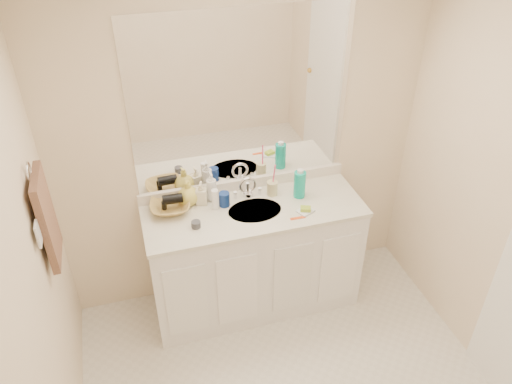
{
  "coord_description": "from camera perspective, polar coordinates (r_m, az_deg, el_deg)",
  "views": [
    {
      "loc": [
        -0.77,
        -1.63,
        2.9
      ],
      "look_at": [
        0.0,
        0.97,
        1.05
      ],
      "focal_mm": 35.0,
      "sensor_mm": 36.0,
      "label": 1
    }
  ],
  "objects": [
    {
      "name": "ceiling",
      "position": [
        1.87,
        8.97,
        18.37
      ],
      "size": [
        2.6,
        2.6,
        0.02
      ],
      "primitive_type": "cube",
      "color": "white",
      "rests_on": "wall_back"
    },
    {
      "name": "sink_basin",
      "position": [
        3.41,
        -0.14,
        -2.25
      ],
      "size": [
        0.37,
        0.37,
        0.02
      ],
      "primitive_type": "cylinder",
      "color": "#B4A89D",
      "rests_on": "countertop"
    },
    {
      "name": "countertop",
      "position": [
        3.43,
        -0.24,
        -2.1
      ],
      "size": [
        1.52,
        0.57,
        0.03
      ],
      "primitive_type": "cube",
      "color": "silver",
      "rests_on": "vanity_cabinet"
    },
    {
      "name": "soap_bottle_yellow",
      "position": [
        3.45,
        -7.76,
        -0.05
      ],
      "size": [
        0.19,
        0.19,
        0.19
      ],
      "primitive_type": "imported",
      "rotation": [
        0.0,
        0.0,
        -0.39
      ],
      "color": "#D4C652",
      "rests_on": "countertop"
    },
    {
      "name": "blue_mug",
      "position": [
        3.43,
        -3.65,
        -0.83
      ],
      "size": [
        0.09,
        0.09,
        0.1
      ],
      "primitive_type": "cylinder",
      "rotation": [
        0.0,
        0.0,
        -0.23
      ],
      "color": "navy",
      "rests_on": "countertop"
    },
    {
      "name": "hair_dryer",
      "position": [
        3.4,
        -9.52,
        -0.79
      ],
      "size": [
        0.14,
        0.07,
        0.07
      ],
      "primitive_type": "cylinder",
      "rotation": [
        0.0,
        1.57,
        -0.05
      ],
      "color": "black",
      "rests_on": "wicker_basket"
    },
    {
      "name": "mouthwash_bottle",
      "position": [
        3.5,
        5.01,
        0.87
      ],
      "size": [
        0.11,
        0.11,
        0.2
      ],
      "primitive_type": "cylinder",
      "rotation": [
        0.0,
        0.0,
        -0.35
      ],
      "color": "#0EAE98",
      "rests_on": "countertop"
    },
    {
      "name": "soap_bottle_white",
      "position": [
        3.47,
        -5.14,
        0.67
      ],
      "size": [
        0.09,
        0.09,
        0.22
      ],
      "primitive_type": "imported",
      "rotation": [
        0.0,
        0.0,
        0.03
      ],
      "color": "white",
      "rests_on": "countertop"
    },
    {
      "name": "mirror",
      "position": [
        3.3,
        -1.59,
        10.35
      ],
      "size": [
        1.48,
        0.01,
        1.2
      ],
      "primitive_type": "cube",
      "color": "white",
      "rests_on": "wall_back"
    },
    {
      "name": "vanity_cabinet",
      "position": [
        3.71,
        -0.22,
        -7.58
      ],
      "size": [
        1.5,
        0.55,
        0.85
      ],
      "primitive_type": "cube",
      "color": "white",
      "rests_on": "floor"
    },
    {
      "name": "wall_left",
      "position": [
        2.41,
        -24.56,
        -14.65
      ],
      "size": [
        0.02,
        2.6,
        2.4
      ],
      "primitive_type": "cube",
      "color": "#F7E2C2",
      "rests_on": "floor"
    },
    {
      "name": "backsplash",
      "position": [
        3.6,
        -1.4,
        0.95
      ],
      "size": [
        1.52,
        0.03,
        0.08
      ],
      "primitive_type": "cube",
      "color": "white",
      "rests_on": "countertop"
    },
    {
      "name": "green_soap",
      "position": [
        3.39,
        5.68,
        -1.93
      ],
      "size": [
        0.08,
        0.07,
        0.02
      ],
      "primitive_type": "cube",
      "rotation": [
        0.0,
        0.0,
        -0.36
      ],
      "color": "#9BBA2D",
      "rests_on": "soap_dish"
    },
    {
      "name": "switch_plate",
      "position": [
        2.77,
        -23.63,
        -4.41
      ],
      "size": [
        0.01,
        0.08,
        0.13
      ],
      "primitive_type": "cube",
      "color": "white",
      "rests_on": "wall_left"
    },
    {
      "name": "orange_comb",
      "position": [
        3.34,
        4.8,
        -2.98
      ],
      "size": [
        0.1,
        0.02,
        0.0
      ],
      "primitive_type": "cube",
      "rotation": [
        0.0,
        0.0,
        -0.02
      ],
      "color": "#EE4F19",
      "rests_on": "countertop"
    },
    {
      "name": "wicker_basket",
      "position": [
        3.44,
        -9.76,
        -1.62
      ],
      "size": [
        0.3,
        0.3,
        0.07
      ],
      "primitive_type": "imported",
      "rotation": [
        0.0,
        0.0,
        -0.12
      ],
      "color": "#B08C47",
      "rests_on": "countertop"
    },
    {
      "name": "hand_towel",
      "position": [
        2.95,
        -22.77,
        -2.76
      ],
      "size": [
        0.04,
        0.32,
        0.55
      ],
      "primitive_type": "cube",
      "color": "#50372B",
      "rests_on": "towel_ring"
    },
    {
      "name": "wall_back",
      "position": [
        3.47,
        -1.53,
        4.95
      ],
      "size": [
        2.6,
        0.02,
        2.4
      ],
      "primitive_type": "cube",
      "color": "#F7E2C2",
      "rests_on": "floor"
    },
    {
      "name": "dark_jar",
      "position": [
        3.27,
        -6.87,
        -3.69
      ],
      "size": [
        0.08,
        0.08,
        0.04
      ],
      "primitive_type": "cylinder",
      "rotation": [
        0.0,
        0.0,
        0.35
      ],
      "color": "#3A3B42",
      "rests_on": "countertop"
    },
    {
      "name": "soap_dish",
      "position": [
        3.4,
        5.67,
        -2.18
      ],
      "size": [
        0.13,
        0.12,
        0.01
      ],
      "primitive_type": "cube",
      "rotation": [
        0.0,
        0.0,
        0.42
      ],
      "color": "white",
      "rests_on": "countertop"
    },
    {
      "name": "extra_white_bottle",
      "position": [
        3.39,
        -4.69,
        -0.84
      ],
      "size": [
        0.06,
        0.06,
        0.15
      ],
      "primitive_type": "cylinder",
      "rotation": [
        0.0,
        0.0,
        0.36
      ],
      "color": "white",
      "rests_on": "countertop"
    },
    {
      "name": "tan_cup",
      "position": [
        3.54,
        1.86,
        0.44
      ],
      "size": [
        0.1,
        0.1,
        0.1
      ],
      "primitive_type": "cylinder",
      "rotation": [
        0.0,
        0.0,
        0.35
      ],
      "color": "beige",
      "rests_on": "countertop"
    },
    {
      "name": "toothbrush",
      "position": [
        3.49,
        2.04,
        1.81
      ],
      "size": [
        0.02,
        0.04,
        0.2
      ],
      "primitive_type": "cylinder",
      "rotation": [
        0.14,
        0.0,
        0.35
      ],
      "color": "#FF437C",
      "rests_on": "tan_cup"
    },
    {
      "name": "faucet",
      "position": [
        3.52,
        -0.97,
        0.3
      ],
      "size": [
        0.02,
        0.02,
        0.11
      ],
      "primitive_type": "cylinder",
      "color": "silver",
      "rests_on": "countertop"
    },
    {
      "name": "towel_ring",
      "position": [
        2.8,
        -24.51,
        2.09
      ],
      "size": [
        0.01,
        0.11,
        0.11
      ],
      "primitive_type": "torus",
      "rotation": [
        0.0,
        1.57,
        0.0
      ],
      "color": "silver",
      "rests_on": "wall_left"
    },
    {
      "name": "soap_bottle_cream",
      "position": [
        3.45,
        -6.26,
        -0.08
      ],
      "size": [
        0.1,
        0.1,
        0.17
      ],
      "primitive_type": "imported",
      "rotation": [
        0.0,
        0.0,
        -0.28
      ],
      "color": "beige",
      "rests_on": "countertop"
    }
  ]
}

